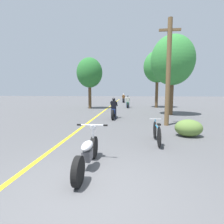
% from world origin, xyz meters
% --- Properties ---
extents(ground_plane, '(120.00, 120.00, 0.00)m').
position_xyz_m(ground_plane, '(0.00, 0.00, 0.00)').
color(ground_plane, '#515154').
extents(lane_stripe_center, '(0.14, 48.00, 0.01)m').
position_xyz_m(lane_stripe_center, '(-1.70, 12.93, 0.00)').
color(lane_stripe_center, yellow).
rests_on(lane_stripe_center, ground).
extents(utility_pole, '(1.10, 0.24, 5.56)m').
position_xyz_m(utility_pole, '(2.73, 6.65, 2.87)').
color(utility_pole, brown).
rests_on(utility_pole, ground).
extents(roadside_tree_right_near, '(3.25, 2.93, 6.04)m').
position_xyz_m(roadside_tree_right_near, '(3.89, 10.96, 4.14)').
color(roadside_tree_right_near, '#513A23').
rests_on(roadside_tree_right_near, ground).
extents(roadside_tree_right_far, '(3.02, 2.72, 6.27)m').
position_xyz_m(roadside_tree_right_far, '(3.68, 17.09, 4.50)').
color(roadside_tree_right_far, '#513A23').
rests_on(roadside_tree_right_far, ground).
extents(roadside_tree_left, '(2.70, 2.43, 5.32)m').
position_xyz_m(roadside_tree_left, '(-3.53, 15.31, 3.73)').
color(roadside_tree_left, '#513A23').
rests_on(roadside_tree_left, ground).
extents(roadside_bush, '(1.10, 0.88, 0.70)m').
position_xyz_m(roadside_bush, '(3.15, 4.36, 0.35)').
color(roadside_bush, '#5B7A38').
rests_on(roadside_bush, ground).
extents(motorcycle_foreground, '(0.82, 2.08, 0.99)m').
position_xyz_m(motorcycle_foreground, '(-0.24, 0.98, 0.39)').
color(motorcycle_foreground, black).
rests_on(motorcycle_foreground, ground).
extents(motorcycle_rider_lead, '(0.50, 2.06, 1.40)m').
position_xyz_m(motorcycle_rider_lead, '(-0.36, 8.76, 0.53)').
color(motorcycle_rider_lead, black).
rests_on(motorcycle_rider_lead, ground).
extents(motorcycle_rider_mid, '(0.50, 2.10, 1.38)m').
position_xyz_m(motorcycle_rider_mid, '(0.46, 16.82, 0.52)').
color(motorcycle_rider_mid, black).
rests_on(motorcycle_rider_mid, ground).
extents(motorcycle_rider_far, '(0.50, 2.13, 1.42)m').
position_xyz_m(motorcycle_rider_far, '(-0.35, 25.50, 0.53)').
color(motorcycle_rider_far, black).
rests_on(motorcycle_rider_far, ground).
extents(bicycle_parked, '(0.44, 1.72, 0.80)m').
position_xyz_m(bicycle_parked, '(1.72, 3.32, 0.37)').
color(bicycle_parked, black).
rests_on(bicycle_parked, ground).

